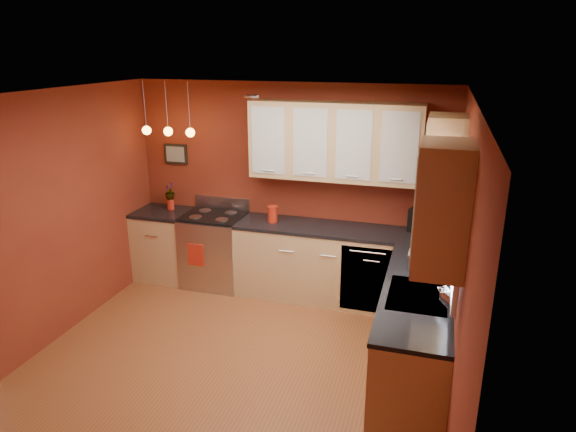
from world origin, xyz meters
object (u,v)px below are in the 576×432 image
(sink, at_px, (418,297))
(red_canister, at_px, (273,214))
(coffee_maker, at_px, (418,221))
(soap_pump, at_px, (444,294))
(gas_range, at_px, (215,249))

(sink, height_order, red_canister, sink)
(sink, xyz_separation_m, coffee_maker, (-0.10, 1.64, 0.15))
(sink, distance_m, coffee_maker, 1.65)
(red_canister, bearing_deg, coffee_maker, 4.90)
(coffee_maker, bearing_deg, soap_pump, -63.26)
(sink, bearing_deg, coffee_maker, 93.56)
(gas_range, distance_m, coffee_maker, 2.59)
(coffee_maker, bearing_deg, red_canister, -158.25)
(gas_range, bearing_deg, sink, -29.78)
(gas_range, relative_size, soap_pump, 5.11)
(coffee_maker, bearing_deg, gas_range, -159.95)
(red_canister, bearing_deg, soap_pump, -38.80)
(gas_range, height_order, sink, sink)
(gas_range, bearing_deg, coffee_maker, 3.19)
(sink, height_order, coffee_maker, sink)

